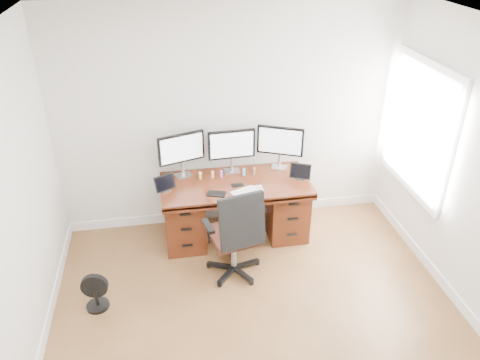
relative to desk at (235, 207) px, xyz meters
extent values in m
plane|color=brown|center=(0.00, -1.83, -0.40)|extent=(4.50, 4.50, 0.00)
cube|color=silver|center=(0.00, 0.42, 0.95)|extent=(4.00, 0.10, 2.70)
cube|color=white|center=(1.97, -0.33, 1.00)|extent=(0.04, 1.30, 1.50)
cube|color=white|center=(1.95, -0.33, 1.00)|extent=(0.01, 1.15, 1.35)
cube|color=#4F1F0F|center=(0.00, -0.03, 0.32)|extent=(1.70, 0.80, 0.05)
cube|color=#4F1F0F|center=(-0.60, 0.00, -0.05)|extent=(0.45, 0.70, 0.70)
cube|color=#4F1F0F|center=(0.60, 0.00, -0.05)|extent=(0.45, 0.70, 0.70)
cube|color=#3A160A|center=(0.00, 0.27, 0.10)|extent=(0.74, 0.03, 0.40)
cylinder|color=black|center=(-0.13, -0.67, -0.36)|extent=(0.69, 0.69, 0.08)
cylinder|color=silver|center=(-0.13, -0.67, -0.11)|extent=(0.06, 0.06, 0.41)
cube|color=#401A13|center=(-0.13, -0.67, 0.09)|extent=(0.59, 0.57, 0.07)
cube|color=black|center=(-0.08, -0.89, 0.40)|extent=(0.47, 0.16, 0.56)
cube|color=black|center=(-0.40, -0.73, 0.27)|extent=(0.12, 0.25, 0.03)
cube|color=black|center=(0.14, -0.60, 0.27)|extent=(0.12, 0.25, 0.03)
cylinder|color=black|center=(-1.55, -0.97, -0.39)|extent=(0.23, 0.23, 0.03)
cylinder|color=black|center=(-1.55, -0.97, -0.28)|extent=(0.04, 0.04, 0.19)
cylinder|color=black|center=(-1.55, -0.97, -0.15)|extent=(0.27, 0.08, 0.26)
cube|color=silver|center=(-0.58, 0.24, 0.35)|extent=(0.21, 0.19, 0.01)
cylinder|color=silver|center=(-0.58, 0.24, 0.44)|extent=(0.04, 0.04, 0.18)
cube|color=black|center=(-0.58, 0.24, 0.70)|extent=(0.53, 0.20, 0.35)
cube|color=white|center=(-0.57, 0.22, 0.70)|extent=(0.48, 0.16, 0.30)
cube|color=silver|center=(0.00, 0.24, 0.35)|extent=(0.19, 0.15, 0.01)
cylinder|color=silver|center=(0.00, 0.24, 0.44)|extent=(0.04, 0.04, 0.18)
cube|color=black|center=(0.00, 0.24, 0.70)|extent=(0.55, 0.06, 0.35)
cube|color=white|center=(0.00, 0.22, 0.70)|extent=(0.50, 0.03, 0.30)
cube|color=silver|center=(0.58, 0.24, 0.35)|extent=(0.22, 0.20, 0.01)
cylinder|color=silver|center=(0.58, 0.24, 0.44)|extent=(0.04, 0.04, 0.18)
cube|color=black|center=(0.58, 0.24, 0.70)|extent=(0.52, 0.26, 0.35)
cube|color=white|center=(0.57, 0.22, 0.70)|extent=(0.46, 0.21, 0.30)
cube|color=silver|center=(-0.79, -0.08, 0.35)|extent=(0.13, 0.12, 0.01)
cube|color=black|center=(-0.79, -0.08, 0.45)|extent=(0.24, 0.17, 0.17)
cube|color=silver|center=(0.75, -0.08, 0.35)|extent=(0.12, 0.11, 0.01)
cube|color=black|center=(0.75, -0.08, 0.45)|extent=(0.25, 0.16, 0.17)
cube|color=white|center=(0.06, -0.25, 0.36)|extent=(0.31, 0.22, 0.01)
cube|color=silver|center=(0.21, -0.22, 0.35)|extent=(0.15, 0.15, 0.01)
cube|color=black|center=(-0.25, -0.25, 0.35)|extent=(0.23, 0.18, 0.01)
cube|color=black|center=(0.01, -0.10, 0.35)|extent=(0.14, 0.08, 0.01)
cylinder|color=#DDCA56|center=(-0.39, 0.12, 0.38)|extent=(0.03, 0.03, 0.06)
sphere|color=#DDCA56|center=(-0.39, 0.12, 0.42)|extent=(0.04, 0.04, 0.04)
cylinder|color=#F6935E|center=(-0.24, 0.12, 0.38)|extent=(0.03, 0.03, 0.06)
sphere|color=#F6935E|center=(-0.24, 0.12, 0.42)|extent=(0.04, 0.04, 0.04)
cylinder|color=#B663E7|center=(-0.14, 0.12, 0.38)|extent=(0.03, 0.03, 0.06)
sphere|color=#B663E7|center=(-0.14, 0.12, 0.42)|extent=(0.04, 0.04, 0.04)
cylinder|color=#5CA4DE|center=(0.12, 0.12, 0.38)|extent=(0.03, 0.03, 0.06)
sphere|color=#5CA4DE|center=(0.12, 0.12, 0.42)|extent=(0.04, 0.04, 0.04)
cylinder|color=#956143|center=(0.25, 0.12, 0.38)|extent=(0.03, 0.03, 0.06)
sphere|color=#956143|center=(0.25, 0.12, 0.42)|extent=(0.04, 0.04, 0.04)
camera|label=1|loc=(-0.74, -4.60, 3.01)|focal=35.00mm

